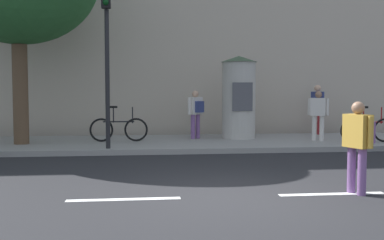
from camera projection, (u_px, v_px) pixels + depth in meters
name	position (u px, v px, depth m)	size (l,w,h in m)	color
ground_plane	(230.00, 197.00, 7.53)	(80.00, 80.00, 0.00)	#232326
sidewalk_curb	(187.00, 143.00, 14.47)	(36.00, 4.00, 0.15)	gray
lane_markings	(230.00, 197.00, 7.53)	(25.80, 0.16, 0.01)	silver
traffic_light	(107.00, 36.00, 12.27)	(0.24, 0.45, 4.46)	black
poster_column	(239.00, 97.00, 15.13)	(1.19, 1.19, 2.68)	#B2ADA3
pedestrian_in_red_top	(358.00, 139.00, 7.69)	(0.48, 0.60, 1.54)	#724C84
pedestrian_tallest	(317.00, 105.00, 16.50)	(0.40, 0.53, 1.76)	maroon
pedestrian_with_bag	(318.00, 112.00, 14.40)	(0.56, 0.43, 1.54)	silver
pedestrian_in_dark_shirt	(196.00, 110.00, 15.01)	(0.53, 0.53, 1.56)	#724C84
bicycle_leaning	(119.00, 129.00, 14.20)	(1.77, 0.10, 1.09)	black
bicycle_upright	(368.00, 129.00, 13.99)	(1.77, 0.11, 1.09)	black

